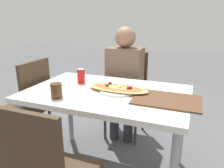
% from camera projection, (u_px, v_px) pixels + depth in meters
% --- Properties ---
extents(dining_table, '(1.24, 0.80, 0.74)m').
position_uv_depth(dining_table, '(107.00, 100.00, 1.71)').
color(dining_table, silver).
rests_on(dining_table, ground_plane).
extents(chair_far_seated, '(0.40, 0.40, 0.93)m').
position_uv_depth(chair_far_seated, '(127.00, 90.00, 2.43)').
color(chair_far_seated, '#3F2D1E').
rests_on(chair_far_seated, ground_plane).
extents(chair_side_left, '(0.40, 0.40, 0.93)m').
position_uv_depth(chair_side_left, '(28.00, 103.00, 2.05)').
color(chair_side_left, '#3F2D1E').
rests_on(chair_side_left, ground_plane).
extents(person_seated, '(0.35, 0.27, 1.20)m').
position_uv_depth(person_seated, '(124.00, 75.00, 2.27)').
color(person_seated, '#2D2D38').
rests_on(person_seated, ground_plane).
extents(pizza_main, '(0.49, 0.28, 0.06)m').
position_uv_depth(pizza_main, '(118.00, 89.00, 1.69)').
color(pizza_main, white).
rests_on(pizza_main, dining_table).
extents(soda_can, '(0.07, 0.07, 0.12)m').
position_uv_depth(soda_can, '(81.00, 76.00, 1.88)').
color(soda_can, red).
rests_on(soda_can, dining_table).
extents(drink_glass, '(0.08, 0.08, 0.11)m').
position_uv_depth(drink_glass, '(56.00, 91.00, 1.54)').
color(drink_glass, '#4C2D19').
rests_on(drink_glass, dining_table).
extents(serving_tray, '(0.45, 0.32, 0.01)m').
position_uv_depth(serving_tray, '(167.00, 100.00, 1.50)').
color(serving_tray, brown).
rests_on(serving_tray, dining_table).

